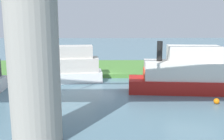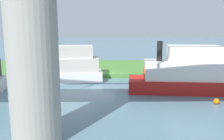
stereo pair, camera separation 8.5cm
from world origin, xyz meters
The scene contains 8 objects.
ground_plane centered at (0.00, 0.00, 0.00)m, with size 160.00×160.00×0.00m, color slate.
grassy_bank centered at (0.00, -6.00, 0.25)m, with size 80.00×12.00×0.50m, color #4C8438.
bridge_pylon centered at (3.86, 17.16, 5.21)m, with size 2.89×2.89×10.42m, color #9E998E.
person_on_bank centered at (-5.59, -3.07, 1.20)m, with size 0.38×0.38×1.39m.
mooring_post centered at (-8.88, -1.26, 1.02)m, with size 0.20×0.20×1.04m, color brown.
motorboat_white centered at (4.61, 1.60, 1.72)m, with size 9.36×3.92×4.65m.
pontoon_yellow centered at (-7.89, 6.39, 1.90)m, with size 10.32×4.29×5.13m.
marker_buoy centered at (-9.75, 10.43, 0.25)m, with size 0.50×0.50×0.50m, color orange.
Camera 2 is at (-0.36, 31.50, 7.03)m, focal length 41.05 mm.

